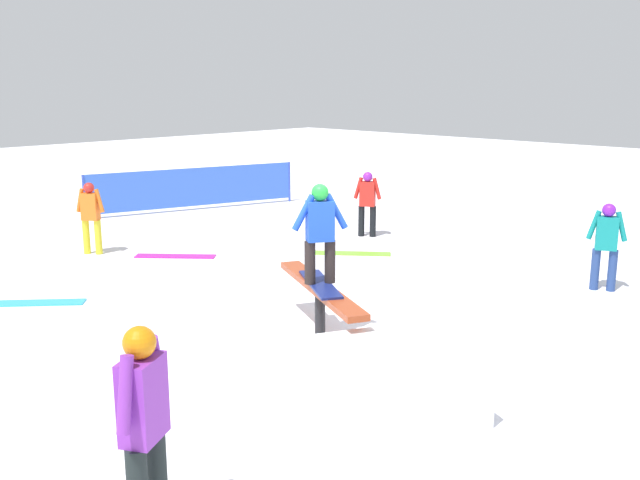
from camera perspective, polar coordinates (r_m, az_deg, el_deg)
The scene contains 12 objects.
ground_plane at distance 9.47m, azimuth -0.00°, elevation -7.85°, with size 60.00×60.00×0.00m, color white.
rail_feature at distance 9.27m, azimuth -0.00°, elevation -4.25°, with size 2.47×1.41×0.73m.
snow_kicker_ramp at distance 7.64m, azimuth 5.23°, elevation -11.06°, with size 1.80×1.50×0.51m, color white.
main_rider_on_rail at distance 9.08m, azimuth -0.00°, elevation 0.35°, with size 1.26×0.95×1.32m.
bystander_purple at distance 5.41m, azimuth -13.89°, elevation -13.97°, with size 0.41×0.63×1.65m.
bystander_red at distance 15.37m, azimuth 3.81°, elevation 3.18°, with size 0.57×0.37×1.41m.
bystander_orange at distance 14.46m, azimuth -17.87°, elevation 1.98°, with size 0.52×0.40×1.40m.
bystander_teal at distance 12.24m, azimuth 21.92°, elevation -0.15°, with size 0.59×0.34×1.42m.
loose_snowboard_cyan at distance 11.68m, azimuth -21.59°, elevation -4.69°, with size 1.37×0.28×0.02m, color #30B0D4.
loose_snowboard_magenta at distance 13.97m, azimuth -11.50°, elevation -1.28°, with size 1.53×0.28×0.02m, color #BF1FA2.
loose_snowboard_lime at distance 13.92m, azimuth 2.48°, elevation -1.08°, with size 1.55×0.28×0.02m, color #82E035.
safety_fence at distance 18.82m, azimuth -10.04°, elevation 4.18°, with size 1.66×5.37×1.10m.
Camera 1 is at (-6.15, 6.39, 3.33)m, focal length 40.00 mm.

